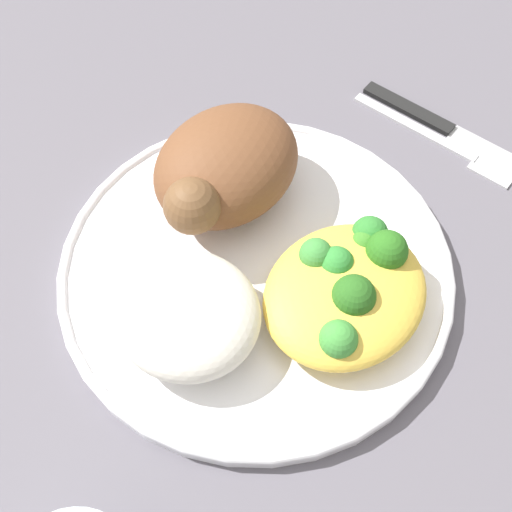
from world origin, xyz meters
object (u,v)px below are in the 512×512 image
Objects in this scene: plate at (256,269)px; knife at (451,129)px; roasted_chicken at (224,168)px; mac_cheese_with_broccoli at (347,289)px; fork at (443,141)px; rice_pile at (190,317)px.

plate is 0.20m from knife.
roasted_chicken reaches higher than plate.
knife is at bearing -169.84° from mac_cheese_with_broccoli.
knife is (-0.17, 0.08, -0.04)m from roasted_chicken.
mac_cheese_with_broccoli is 0.60× the size of knife.
mac_cheese_with_broccoli is at bearing 10.41° from fork.
mac_cheese_with_broccoli is at bearing 10.16° from knife.
roasted_chicken is at bearing -118.30° from plate.
roasted_chicken is at bearing -148.64° from rice_pile.
plate is 2.23× the size of roasted_chicken.
roasted_chicken reaches higher than knife.
plate is 0.19m from fork.
fork is (-0.17, -0.03, -0.03)m from mac_cheese_with_broccoli.
mac_cheese_with_broccoli reaches higher than fork.
knife is (-0.19, -0.03, -0.03)m from mac_cheese_with_broccoli.
knife is at bearing 174.25° from rice_pile.
plate reaches higher than knife.
rice_pile is (0.09, 0.06, -0.01)m from roasted_chicken.
fork is (-0.19, 0.03, -0.00)m from plate.
rice_pile is at bearing -36.78° from mac_cheese_with_broccoli.
plate is 0.07m from mac_cheese_with_broccoli.
roasted_chicken is 0.20m from knife.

